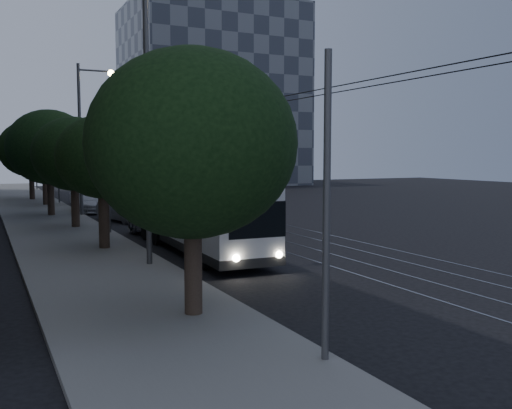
{
  "coord_description": "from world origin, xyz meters",
  "views": [
    {
      "loc": [
        -11.15,
        -19.0,
        4.06
      ],
      "look_at": [
        -0.59,
        2.72,
        1.95
      ],
      "focal_mm": 40.0,
      "sensor_mm": 36.0,
      "label": 1
    }
  ],
  "objects_px": {
    "car_white_c": "(85,198)",
    "streetlamp_near": "(158,88)",
    "car_white_a": "(124,208)",
    "streetlamp_far": "(86,125)",
    "pickup_silver": "(171,221)",
    "car_white_b": "(88,203)",
    "car_white_d": "(92,194)",
    "trolleybus": "(198,214)"
  },
  "relations": [
    {
      "from": "car_white_c",
      "to": "streetlamp_near",
      "type": "height_order",
      "value": "streetlamp_near"
    },
    {
      "from": "car_white_a",
      "to": "streetlamp_far",
      "type": "height_order",
      "value": "streetlamp_far"
    },
    {
      "from": "pickup_silver",
      "to": "streetlamp_near",
      "type": "xyz_separation_m",
      "value": [
        -2.62,
        -7.09,
        5.63
      ]
    },
    {
      "from": "car_white_b",
      "to": "streetlamp_far",
      "type": "xyz_separation_m",
      "value": [
        -0.49,
        -2.92,
        5.28
      ]
    },
    {
      "from": "streetlamp_far",
      "to": "car_white_c",
      "type": "bearing_deg",
      "value": 82.46
    },
    {
      "from": "car_white_b",
      "to": "car_white_c",
      "type": "xyz_separation_m",
      "value": [
        0.52,
        4.7,
        0.02
      ]
    },
    {
      "from": "streetlamp_far",
      "to": "car_white_b",
      "type": "bearing_deg",
      "value": 80.52
    },
    {
      "from": "car_white_b",
      "to": "streetlamp_near",
      "type": "bearing_deg",
      "value": -90.09
    },
    {
      "from": "car_white_a",
      "to": "car_white_d",
      "type": "xyz_separation_m",
      "value": [
        0.49,
        13.68,
        0.01
      ]
    },
    {
      "from": "car_white_d",
      "to": "streetlamp_near",
      "type": "bearing_deg",
      "value": -96.64
    },
    {
      "from": "pickup_silver",
      "to": "streetlamp_far",
      "type": "height_order",
      "value": "streetlamp_far"
    },
    {
      "from": "car_white_c",
      "to": "streetlamp_near",
      "type": "relative_size",
      "value": 0.4
    },
    {
      "from": "trolleybus",
      "to": "streetlamp_far",
      "type": "bearing_deg",
      "value": 98.59
    },
    {
      "from": "car_white_c",
      "to": "streetlamp_near",
      "type": "bearing_deg",
      "value": -96.19
    },
    {
      "from": "car_white_c",
      "to": "streetlamp_far",
      "type": "bearing_deg",
      "value": -100.33
    },
    {
      "from": "car_white_b",
      "to": "pickup_silver",
      "type": "bearing_deg",
      "value": -80.91
    },
    {
      "from": "pickup_silver",
      "to": "streetlamp_far",
      "type": "bearing_deg",
      "value": 92.57
    },
    {
      "from": "car_white_a",
      "to": "car_white_c",
      "type": "distance_m",
      "value": 11.08
    },
    {
      "from": "car_white_d",
      "to": "streetlamp_far",
      "type": "bearing_deg",
      "value": -102.83
    },
    {
      "from": "pickup_silver",
      "to": "car_white_b",
      "type": "xyz_separation_m",
      "value": [
        -1.6,
        14.18,
        -0.11
      ]
    },
    {
      "from": "trolleybus",
      "to": "car_white_b",
      "type": "relative_size",
      "value": 2.47
    },
    {
      "from": "pickup_silver",
      "to": "car_white_b",
      "type": "height_order",
      "value": "pickup_silver"
    },
    {
      "from": "pickup_silver",
      "to": "car_white_d",
      "type": "height_order",
      "value": "pickup_silver"
    },
    {
      "from": "car_white_b",
      "to": "trolleybus",
      "type": "bearing_deg",
      "value": -83.06
    },
    {
      "from": "trolleybus",
      "to": "car_white_a",
      "type": "xyz_separation_m",
      "value": [
        -0.32,
        12.25,
        -0.8
      ]
    },
    {
      "from": "car_white_c",
      "to": "car_white_d",
      "type": "height_order",
      "value": "car_white_d"
    },
    {
      "from": "car_white_b",
      "to": "car_white_a",
      "type": "bearing_deg",
      "value": -77.74
    },
    {
      "from": "trolleybus",
      "to": "pickup_silver",
      "type": "bearing_deg",
      "value": 89.09
    },
    {
      "from": "car_white_c",
      "to": "car_white_d",
      "type": "relative_size",
      "value": 0.92
    },
    {
      "from": "car_white_a",
      "to": "car_white_b",
      "type": "distance_m",
      "value": 6.46
    },
    {
      "from": "streetlamp_near",
      "to": "streetlamp_far",
      "type": "bearing_deg",
      "value": 88.33
    },
    {
      "from": "car_white_c",
      "to": "car_white_d",
      "type": "distance_m",
      "value": 2.82
    },
    {
      "from": "pickup_silver",
      "to": "car_white_b",
      "type": "relative_size",
      "value": 1.21
    },
    {
      "from": "pickup_silver",
      "to": "streetlamp_far",
      "type": "xyz_separation_m",
      "value": [
        -2.09,
        11.26,
        5.17
      ]
    },
    {
      "from": "car_white_a",
      "to": "car_white_d",
      "type": "bearing_deg",
      "value": 71.27
    },
    {
      "from": "trolleybus",
      "to": "car_white_c",
      "type": "relative_size",
      "value": 2.71
    },
    {
      "from": "trolleybus",
      "to": "streetlamp_far",
      "type": "distance_m",
      "value": 16.41
    },
    {
      "from": "trolleybus",
      "to": "pickup_silver",
      "type": "distance_m",
      "value": 4.51
    },
    {
      "from": "car_white_d",
      "to": "trolleybus",
      "type": "bearing_deg",
      "value": -91.85
    },
    {
      "from": "car_white_b",
      "to": "streetlamp_near",
      "type": "xyz_separation_m",
      "value": [
        -1.02,
        -21.28,
        5.74
      ]
    },
    {
      "from": "pickup_silver",
      "to": "car_white_d",
      "type": "relative_size",
      "value": 1.23
    },
    {
      "from": "pickup_silver",
      "to": "car_white_c",
      "type": "bearing_deg",
      "value": 85.34
    }
  ]
}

